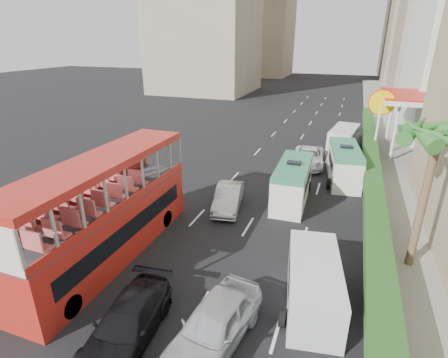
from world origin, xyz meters
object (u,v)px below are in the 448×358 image
at_px(car_silver_lane_a, 228,208).
at_px(minibus_far, 344,164).
at_px(car_silver_lane_b, 215,342).
at_px(van_asset, 308,165).
at_px(panel_van_far, 343,139).
at_px(shell_station, 417,126).
at_px(double_decker_bus, 106,210).
at_px(minibus_near, 292,183).
at_px(palm_tree, 423,203).
at_px(car_black, 129,338).
at_px(panel_van_near, 314,284).

relative_size(car_silver_lane_a, minibus_far, 0.74).
height_order(car_silver_lane_b, van_asset, car_silver_lane_b).
distance_m(panel_van_far, shell_station, 6.30).
distance_m(double_decker_bus, minibus_near, 11.95).
distance_m(minibus_near, palm_tree, 8.69).
bearing_deg(car_black, panel_van_far, 70.56).
xyz_separation_m(double_decker_bus, car_silver_lane_b, (6.82, -3.30, -2.53)).
bearing_deg(shell_station, panel_van_near, -105.01).
bearing_deg(car_black, minibus_far, 64.05).
distance_m(car_silver_lane_b, van_asset, 20.13).
relative_size(car_silver_lane_b, van_asset, 0.93).
relative_size(car_silver_lane_b, minibus_near, 0.83).
bearing_deg(palm_tree, shell_station, 83.40).
bearing_deg(panel_van_near, van_asset, 88.55).
bearing_deg(shell_station, van_asset, -144.22).
bearing_deg(palm_tree, car_black, -140.58).
bearing_deg(car_silver_lane_a, minibus_far, 37.12).
xyz_separation_m(minibus_far, shell_station, (5.68, 8.70, 1.45)).
xyz_separation_m(car_black, palm_tree, (9.97, 8.19, 3.38)).
bearing_deg(minibus_near, van_asset, 87.24).
bearing_deg(panel_van_far, shell_station, 11.23).
xyz_separation_m(minibus_near, shell_station, (8.69, 13.62, 1.46)).
bearing_deg(shell_station, car_black, -114.10).
xyz_separation_m(panel_van_far, shell_station, (6.06, 0.33, 1.70)).
bearing_deg(shell_station, panel_van_far, -176.87).
bearing_deg(panel_van_far, minibus_far, -79.32).
xyz_separation_m(double_decker_bus, panel_van_near, (9.81, -0.09, -1.55)).
height_order(car_silver_lane_a, minibus_near, minibus_near).
height_order(car_silver_lane_b, minibus_near, minibus_near).
height_order(car_black, minibus_near, minibus_near).
bearing_deg(minibus_near, panel_van_near, -76.98).
height_order(car_silver_lane_a, car_black, car_silver_lane_a).
bearing_deg(shell_station, minibus_near, -122.55).
bearing_deg(van_asset, minibus_far, -46.71).
bearing_deg(car_black, palm_tree, 32.80).
relative_size(panel_van_far, palm_tree, 0.82).
relative_size(panel_van_far, shell_station, 0.66).
height_order(palm_tree, shell_station, palm_tree).
height_order(panel_van_far, shell_station, shell_station).
distance_m(double_decker_bus, minibus_far, 17.68).
relative_size(minibus_far, shell_station, 0.73).
relative_size(car_black, shell_station, 0.61).
relative_size(double_decker_bus, shell_station, 1.38).
xyz_separation_m(car_silver_lane_b, car_black, (-2.99, -0.90, 0.00)).
xyz_separation_m(palm_tree, shell_station, (2.20, 19.00, -0.63)).
xyz_separation_m(panel_van_near, palm_tree, (3.99, 4.09, 2.40)).
xyz_separation_m(car_silver_lane_b, panel_van_near, (2.99, 3.21, 0.98)).
distance_m(minibus_near, panel_van_near, 9.80).
bearing_deg(minibus_near, double_decker_bus, -129.71).
distance_m(car_black, van_asset, 21.32).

